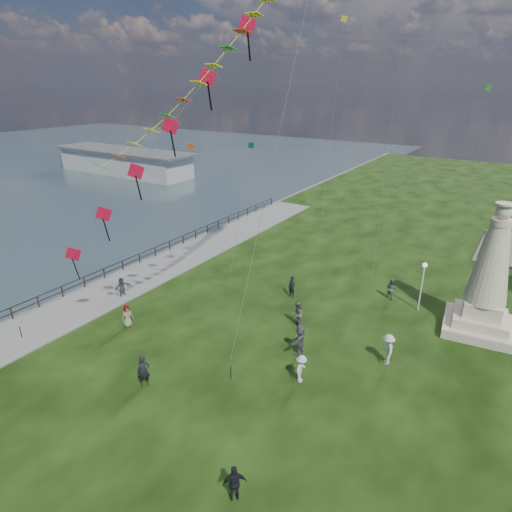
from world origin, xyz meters
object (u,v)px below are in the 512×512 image
Objects in this scene: person_0 at (144,371)px; person_5 at (122,288)px; pier_pavilion at (124,161)px; person_8 at (388,349)px; statue at (487,286)px; person_3 at (235,483)px; person_1 at (297,314)px; person_7 at (391,288)px; person_10 at (127,316)px; person_6 at (292,287)px; person_2 at (301,369)px; person_11 at (300,340)px; lamppost at (423,276)px.

person_0 is 1.23× the size of person_5.
person_8 is (59.46, -32.78, -0.87)m from pier_pavilion.
statue is 20.47m from person_3.
person_3 is 12.47m from person_8.
person_1 is 1.14× the size of person_7.
person_7 is 1.00× the size of person_10.
person_6 is at bearing -174.46° from person_1.
pier_pavilion is 16.17× the size of person_1.
statue is 13.86m from person_2.
person_8 reaches higher than person_2.
person_1 is at bearing -115.56° from person_3.
statue is at bearing -166.15° from person_7.
person_3 is at bearing 8.69° from person_11.
person_6 is at bearing 22.11° from person_2.
pier_pavilion reaches higher than person_10.
person_8 is at bearing -143.93° from person_3.
person_5 is (-9.29, 6.62, -0.18)m from person_0.
pier_pavilion reaches higher than person_7.
person_6 is at bearing -160.38° from lamppost.
statue is at bearing -8.95° from lamppost.
person_0 is 0.97× the size of person_11.
person_2 is at bearing -124.73° from person_3.
lamppost is 2.51× the size of person_5.
pier_pavilion is 16.10× the size of person_0.
person_5 is 0.85× the size of person_6.
person_2 is at bearing -64.94° from person_8.
pier_pavilion is 18.48× the size of person_7.
lamppost is at bearing 148.35° from person_11.
person_3 is (-2.52, -19.86, -1.89)m from lamppost.
person_6 reaches higher than person_7.
person_10 is at bearing -112.33° from person_6.
person_0 is 10.91m from person_1.
person_11 is (3.94, -6.36, 0.07)m from person_6.
person_11 reaches higher than person_0.
person_1 is at bearing -31.05° from pier_pavilion.
pier_pavilion is at bearing 85.83° from person_0.
person_2 is 1.03× the size of person_7.
person_11 is at bearing -59.15° from person_10.
person_10 is at bearing 71.67° from person_7.
lamppost reaches higher than person_1.
person_8 is at bearing 106.79° from person_11.
person_8 is (10.68, 9.19, 0.04)m from person_0.
person_8 reaches higher than person_6.
person_5 is (39.49, -35.35, -1.08)m from pier_pavilion.
lamppost is at bearing 154.49° from person_8.
person_11 is (-2.59, -10.35, 0.15)m from person_7.
person_7 is 8.77m from person_8.
person_2 is at bearing 24.28° from person_11.
person_11 is (15.12, 0.70, 0.20)m from person_5.
person_2 is at bearing -71.20° from person_10.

